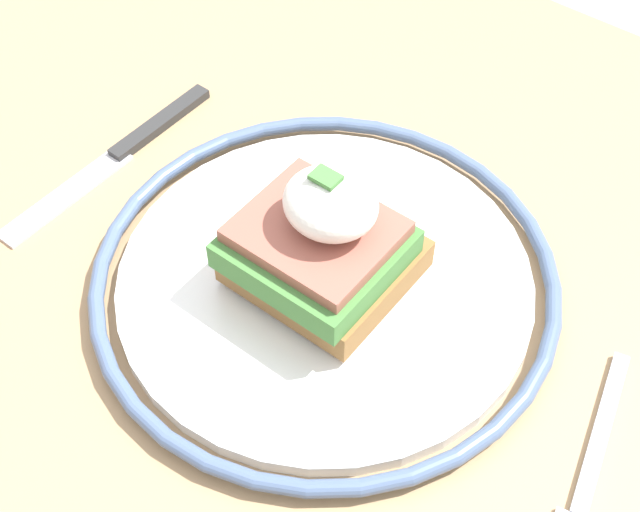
{
  "coord_description": "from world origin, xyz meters",
  "views": [
    {
      "loc": [
        -0.24,
        0.27,
        1.19
      ],
      "look_at": [
        -0.03,
        0.0,
        0.78
      ],
      "focal_mm": 50.0,
      "sensor_mm": 36.0,
      "label": 1
    }
  ],
  "objects_px": {
    "plate": "(320,284)",
    "knife": "(127,149)",
    "fork": "(589,472)",
    "sandwich": "(320,245)"
  },
  "relations": [
    {
      "from": "plate",
      "to": "fork",
      "type": "distance_m",
      "value": 0.19
    },
    {
      "from": "sandwich",
      "to": "fork",
      "type": "relative_size",
      "value": 0.69
    },
    {
      "from": "plate",
      "to": "sandwich",
      "type": "relative_size",
      "value": 2.98
    },
    {
      "from": "plate",
      "to": "knife",
      "type": "xyz_separation_m",
      "value": [
        0.19,
        -0.01,
        -0.01
      ]
    },
    {
      "from": "plate",
      "to": "sandwich",
      "type": "height_order",
      "value": "sandwich"
    },
    {
      "from": "knife",
      "to": "sandwich",
      "type": "bearing_deg",
      "value": 175.38
    },
    {
      "from": "plate",
      "to": "fork",
      "type": "relative_size",
      "value": 2.04
    },
    {
      "from": "plate",
      "to": "fork",
      "type": "height_order",
      "value": "plate"
    },
    {
      "from": "fork",
      "to": "knife",
      "type": "bearing_deg",
      "value": -3.52
    },
    {
      "from": "sandwich",
      "to": "fork",
      "type": "height_order",
      "value": "sandwich"
    }
  ]
}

